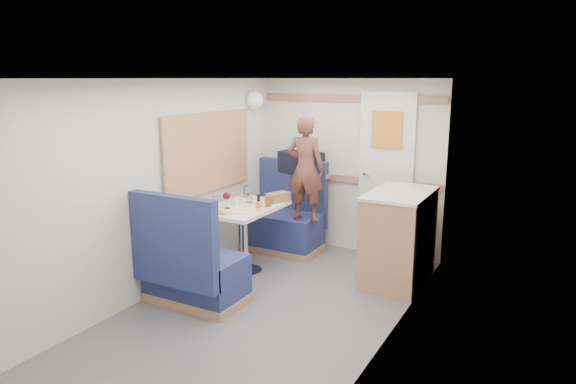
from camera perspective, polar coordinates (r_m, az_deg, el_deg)
The scene contains 28 objects.
floor at distance 4.40m, azimuth -4.84°, elevation -14.55°, with size 4.50×4.50×0.00m, color #515156.
ceiling at distance 3.92m, azimuth -5.39°, elevation 12.45°, with size 4.50×4.50×0.00m, color silver.
wall_back at distance 6.01m, azimuth 6.83°, elevation 2.86°, with size 2.20×0.02×2.00m, color silver.
wall_left at distance 4.73m, azimuth -16.28°, elevation -0.20°, with size 0.02×4.50×2.00m, color silver.
wall_right at distance 3.58m, azimuth 9.79°, elevation -3.92°, with size 0.02×4.50×2.00m, color silver.
oak_trim_low at distance 6.02m, azimuth 6.73°, elevation 1.43°, with size 2.15×0.02×0.08m, color #AE754E.
oak_trim_high at distance 5.91m, azimuth 6.96°, elevation 10.31°, with size 2.15×0.02×0.08m, color #AE754E.
side_window at distance 5.42m, azimuth -8.86°, elevation 4.42°, with size 0.04×1.30×0.72m, color #A0AE94.
rear_door at distance 5.84m, azimuth 10.81°, elevation 2.16°, with size 0.62×0.12×1.86m.
dinette_table at distance 5.31m, azimuth -4.91°, elevation -3.18°, with size 0.62×0.92×0.72m.
bench_far at distance 6.10m, azimuth -0.39°, elevation -3.66°, with size 0.90×0.59×1.05m.
bench_near at distance 4.74m, azimuth -10.66°, elevation -8.74°, with size 0.90×0.59×1.05m.
ledge at distance 6.18m, azimuth 0.75°, elevation 2.09°, with size 0.90×0.14×0.04m, color #AE754E.
dome_light at distance 6.04m, azimuth -3.76°, elevation 10.13°, with size 0.20×0.20×0.20m, color white.
galley_counter at distance 5.23m, azimuth 12.17°, elevation -4.83°, with size 0.57×0.92×0.92m.
person at distance 5.63m, azimuth 1.97°, elevation 2.62°, with size 0.42×0.28×1.16m, color brown.
duffel_bag at distance 6.12m, azimuth 1.46°, elevation 3.35°, with size 0.52×0.25×0.25m, color black.
tray at distance 5.10m, azimuth -4.97°, elevation -1.95°, with size 0.27×0.36×0.02m, color white.
orange_fruit at distance 5.09m, azimuth -3.23°, elevation -1.45°, with size 0.07×0.07×0.07m, color #EC610A.
cheese_block at distance 4.97m, azimuth -7.28°, elevation -2.09°, with size 0.09×0.05×0.03m, color #F5ED8D.
wine_glass at distance 5.17m, azimuth -6.84°, elevation -0.51°, with size 0.08×0.08×0.17m.
tumbler_left at distance 5.24m, azimuth -8.13°, elevation -1.10°, with size 0.07×0.07×0.12m, color white.
tumbler_mid at distance 5.66m, azimuth -4.59°, elevation 0.06°, with size 0.08×0.08×0.12m, color silver.
tumbler_right at distance 5.42m, azimuth -4.29°, elevation -0.62°, with size 0.06×0.06×0.10m, color white.
beer_glass at distance 5.24m, azimuth -2.22°, elevation -1.03°, with size 0.07×0.07×0.11m, color #8E4614.
pepper_grinder at distance 5.36m, azimuth -3.29°, elevation -0.79°, with size 0.04×0.04×0.09m, color black.
salt_grinder at distance 5.24m, azimuth -5.81°, elevation -1.13°, with size 0.04×0.04×0.10m, color white.
bread_loaf at distance 5.42m, azimuth -1.13°, elevation -0.60°, with size 0.13×0.24×0.10m, color brown.
Camera 1 is at (2.18, -3.26, 2.00)m, focal length 32.00 mm.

